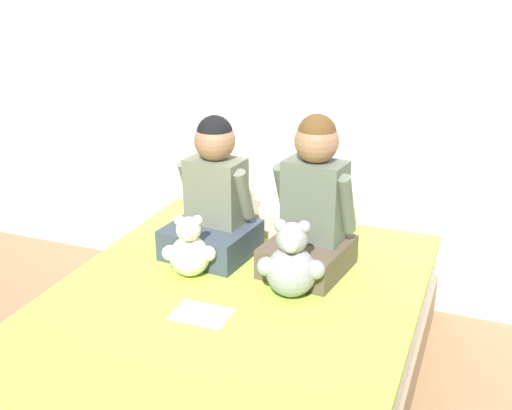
# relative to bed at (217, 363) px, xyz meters

# --- Properties ---
(ground_plane) EXTENTS (14.00, 14.00, 0.00)m
(ground_plane) POSITION_rel_bed_xyz_m (0.00, 0.00, -0.21)
(ground_plane) COLOR #93704C
(wall_behind_bed) EXTENTS (8.00, 0.06, 2.50)m
(wall_behind_bed) POSITION_rel_bed_xyz_m (0.00, 1.09, 1.04)
(wall_behind_bed) COLOR silver
(wall_behind_bed) RESTS_ON ground_plane
(bed) EXTENTS (1.39, 2.04, 0.42)m
(bed) POSITION_rel_bed_xyz_m (0.00, 0.00, 0.00)
(bed) COLOR #997F60
(bed) RESTS_ON ground_plane
(child_on_left) EXTENTS (0.39, 0.37, 0.61)m
(child_on_left) POSITION_rel_bed_xyz_m (-0.22, 0.48, 0.46)
(child_on_left) COLOR #384251
(child_on_left) RESTS_ON bed
(child_on_right) EXTENTS (0.36, 0.39, 0.65)m
(child_on_right) POSITION_rel_bed_xyz_m (0.21, 0.49, 0.49)
(child_on_right) COLOR brown
(child_on_right) RESTS_ON bed
(teddy_bear_held_by_left_child) EXTENTS (0.21, 0.16, 0.26)m
(teddy_bear_held_by_left_child) POSITION_rel_bed_xyz_m (-0.23, 0.25, 0.32)
(teddy_bear_held_by_left_child) COLOR silver
(teddy_bear_held_by_left_child) RESTS_ON bed
(teddy_bear_held_by_right_child) EXTENTS (0.25, 0.19, 0.31)m
(teddy_bear_held_by_right_child) POSITION_rel_bed_xyz_m (0.21, 0.24, 0.34)
(teddy_bear_held_by_right_child) COLOR #939399
(teddy_bear_held_by_right_child) RESTS_ON bed
(pillow_at_headboard) EXTENTS (0.58, 0.29, 0.11)m
(pillow_at_headboard) POSITION_rel_bed_xyz_m (0.00, 0.84, 0.27)
(pillow_at_headboard) COLOR beige
(pillow_at_headboard) RESTS_ON bed
(sign_card) EXTENTS (0.21, 0.15, 0.00)m
(sign_card) POSITION_rel_bed_xyz_m (-0.05, -0.02, 0.22)
(sign_card) COLOR white
(sign_card) RESTS_ON bed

